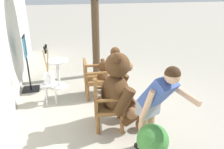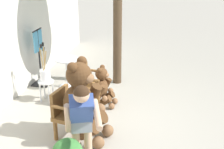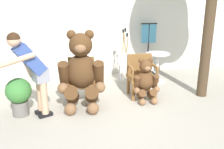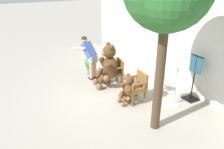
% 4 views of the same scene
% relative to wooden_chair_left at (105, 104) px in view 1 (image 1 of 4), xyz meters
% --- Properties ---
extents(ground_plane, '(60.00, 60.00, 0.00)m').
position_rel_wooden_chair_left_xyz_m(ground_plane, '(0.62, -0.63, -0.46)').
color(ground_plane, '#A8A091').
extents(wooden_chair_left, '(0.64, 0.60, 0.86)m').
position_rel_wooden_chair_left_xyz_m(wooden_chair_left, '(0.00, 0.00, 0.00)').
color(wooden_chair_left, brown).
rests_on(wooden_chair_left, ground).
extents(wooden_chair_right, '(0.60, 0.56, 0.86)m').
position_rel_wooden_chair_left_xyz_m(wooden_chair_right, '(1.25, 0.00, 0.00)').
color(wooden_chair_right, brown).
rests_on(wooden_chair_right, ground).
extents(teddy_bear_large, '(0.89, 0.88, 1.44)m').
position_rel_wooden_chair_left_xyz_m(teddy_bear_large, '(-0.02, -0.26, 0.24)').
color(teddy_bear_large, '#4C3019').
rests_on(teddy_bear_large, ground).
extents(teddy_bear_small, '(0.52, 0.51, 0.87)m').
position_rel_wooden_chair_left_xyz_m(teddy_bear_small, '(1.24, -0.29, -0.04)').
color(teddy_bear_small, brown).
rests_on(teddy_bear_small, ground).
extents(person_visitor, '(0.75, 0.67, 1.48)m').
position_rel_wooden_chair_left_xyz_m(person_visitor, '(-0.87, -0.53, 0.43)').
color(person_visitor, black).
rests_on(person_visitor, ground).
extents(white_stool, '(0.34, 0.34, 0.46)m').
position_rel_wooden_chair_left_xyz_m(white_stool, '(1.17, 0.96, -0.11)').
color(white_stool, silver).
rests_on(white_stool, ground).
extents(brush_bucket, '(0.22, 0.22, 0.86)m').
position_rel_wooden_chair_left_xyz_m(brush_bucket, '(1.17, 0.96, 0.17)').
color(brush_bucket, white).
rests_on(brush_bucket, white_stool).
extents(round_side_table, '(0.56, 0.56, 0.72)m').
position_rel_wooden_chair_left_xyz_m(round_side_table, '(1.95, 0.76, -0.01)').
color(round_side_table, silver).
rests_on(round_side_table, ground).
extents(potted_plant, '(0.44, 0.44, 0.68)m').
position_rel_wooden_chair_left_xyz_m(potted_plant, '(-1.13, -0.39, -0.07)').
color(potted_plant, slate).
rests_on(potted_plant, ground).
extents(clothing_display_stand, '(0.44, 0.40, 1.36)m').
position_rel_wooden_chair_left_xyz_m(clothing_display_stand, '(1.97, 1.45, 0.26)').
color(clothing_display_stand, black).
rests_on(clothing_display_stand, ground).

